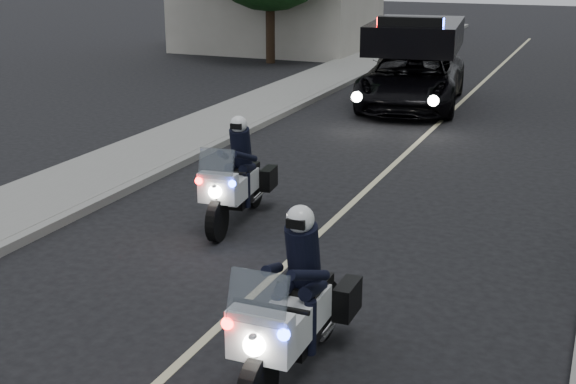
% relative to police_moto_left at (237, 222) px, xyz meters
% --- Properties ---
extents(curb_left, '(0.20, 60.00, 0.15)m').
position_rel_police_moto_left_xyz_m(curb_left, '(-2.64, 5.14, 0.07)').
color(curb_left, gray).
rests_on(curb_left, ground).
extents(sidewalk_left, '(2.00, 60.00, 0.16)m').
position_rel_police_moto_left_xyz_m(sidewalk_left, '(-3.74, 5.14, 0.08)').
color(sidewalk_left, gray).
rests_on(sidewalk_left, ground).
extents(lane_marking, '(0.12, 50.00, 0.01)m').
position_rel_police_moto_left_xyz_m(lane_marking, '(1.46, 5.14, 0.00)').
color(lane_marking, '#BFB78C').
rests_on(lane_marking, ground).
extents(police_moto_left, '(0.97, 2.18, 1.79)m').
position_rel_police_moto_left_xyz_m(police_moto_left, '(0.00, 0.00, 0.00)').
color(police_moto_left, silver).
rests_on(police_moto_left, ground).
extents(police_moto_right, '(0.79, 2.22, 1.88)m').
position_rel_police_moto_left_xyz_m(police_moto_right, '(2.71, -4.06, 0.00)').
color(police_moto_right, white).
rests_on(police_moto_right, ground).
extents(police_suv, '(3.39, 6.07, 2.81)m').
position_rel_police_moto_left_xyz_m(police_suv, '(0.21, 10.83, 0.00)').
color(police_suv, black).
rests_on(police_suv, ground).
extents(bicycle, '(0.63, 1.67, 0.86)m').
position_rel_police_moto_left_xyz_m(bicycle, '(-0.52, 15.44, 0.00)').
color(bicycle, black).
rests_on(bicycle, ground).
extents(cyclist, '(0.68, 0.48, 1.81)m').
position_rel_police_moto_left_xyz_m(cyclist, '(-0.52, 15.44, 0.00)').
color(cyclist, black).
rests_on(cyclist, ground).
extents(tree_left_near, '(7.09, 7.09, 9.32)m').
position_rel_police_moto_left_xyz_m(tree_left_near, '(-7.13, 17.20, 0.00)').
color(tree_left_near, '#164417').
rests_on(tree_left_near, ground).
extents(tree_left_far, '(8.21, 8.21, 11.22)m').
position_rel_police_moto_left_xyz_m(tree_left_far, '(-8.40, 18.63, 0.00)').
color(tree_left_far, black).
rests_on(tree_left_far, ground).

